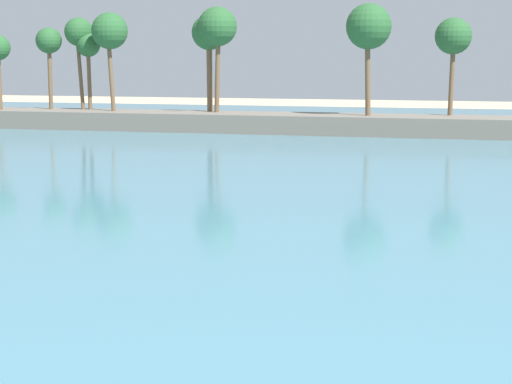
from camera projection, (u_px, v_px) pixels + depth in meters
sea at (381, 149)px, 65.49m from camera, size 220.00×103.40×0.06m
palm_headland at (407, 94)px, 75.77m from camera, size 108.09×6.84×12.82m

